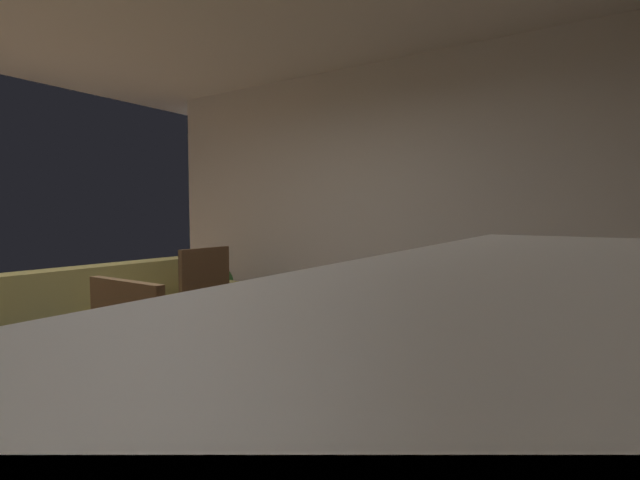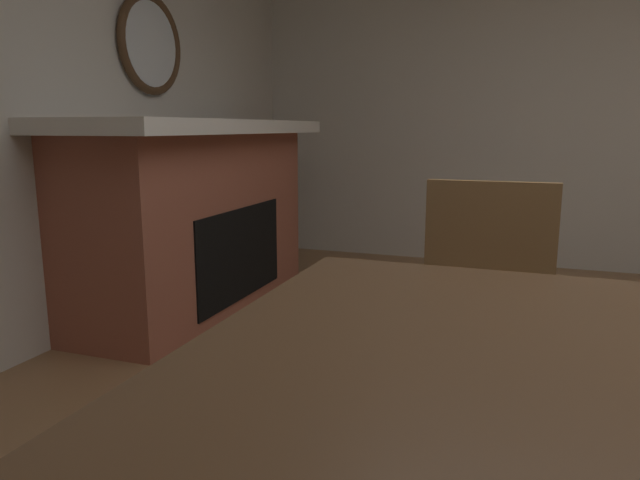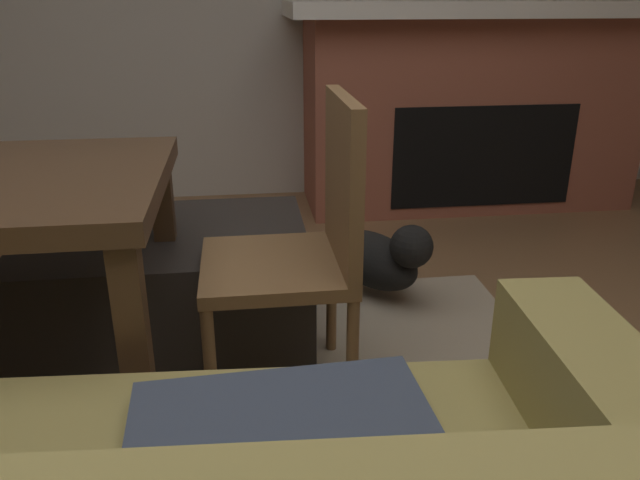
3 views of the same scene
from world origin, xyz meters
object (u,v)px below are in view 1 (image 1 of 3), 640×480
(couch, at_px, (123,350))
(dining_chair_west, at_px, (151,372))
(potted_plant, at_px, (216,285))
(dining_chair_north, at_px, (215,304))
(tv_remote, at_px, (320,379))
(ottoman_coffee_table, at_px, (297,429))
(dining_table, at_px, (305,298))

(couch, bearing_deg, dining_chair_west, -117.18)
(couch, height_order, potted_plant, couch)
(dining_chair_north, bearing_deg, tv_remote, -113.48)
(ottoman_coffee_table, bearing_deg, tv_remote, -22.99)
(dining_chair_north, relative_size, potted_plant, 1.65)
(dining_chair_west, bearing_deg, potted_plant, 42.11)
(dining_table, xyz_separation_m, dining_chair_west, (-1.14, -0.00, -0.13))
(couch, distance_m, tv_remote, 1.51)
(tv_remote, distance_m, dining_table, 0.77)
(ottoman_coffee_table, xyz_separation_m, potted_plant, (2.14, 2.78, 0.12))
(tv_remote, bearing_deg, couch, 125.55)
(dining_table, xyz_separation_m, dining_chair_north, (0.01, 0.82, -0.13))
(dining_chair_north, bearing_deg, potted_plant, 46.39)
(dining_table, distance_m, dining_chair_north, 0.83)
(couch, height_order, dining_chair_west, dining_chair_west)
(ottoman_coffee_table, distance_m, dining_table, 0.92)
(dining_chair_west, distance_m, potted_plant, 3.52)
(ottoman_coffee_table, xyz_separation_m, dining_chair_north, (0.68, 1.25, 0.33))
(dining_table, relative_size, dining_chair_north, 1.60)
(couch, bearing_deg, dining_chair_north, -19.01)
(tv_remote, height_order, potted_plant, potted_plant)
(couch, xyz_separation_m, dining_table, (0.61, -1.03, 0.36))
(dining_table, xyz_separation_m, potted_plant, (1.47, 2.35, -0.34))
(ottoman_coffee_table, height_order, dining_chair_west, dining_chair_west)
(dining_chair_west, xyz_separation_m, dining_chair_north, (1.14, 0.82, 0.00))
(dining_chair_north, bearing_deg, ottoman_coffee_table, -118.54)
(tv_remote, relative_size, dining_chair_west, 0.17)
(couch, height_order, dining_chair_north, dining_chair_north)
(tv_remote, bearing_deg, dining_chair_west, 174.12)
(couch, xyz_separation_m, potted_plant, (2.07, 1.32, 0.02))
(ottoman_coffee_table, height_order, tv_remote, tv_remote)
(dining_chair_north, xyz_separation_m, potted_plant, (1.46, 1.53, -0.21))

